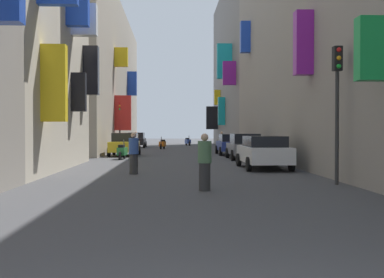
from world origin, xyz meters
name	(u,v)px	position (x,y,z in m)	size (l,w,h in m)	color
ground_plane	(179,155)	(0.00, 30.00, 0.00)	(140.00, 140.00, 0.00)	#424244
building_left_far	(92,79)	(-8.00, 43.25, 6.56)	(7.31, 33.49, 13.12)	#9E9384
building_right_mid_a	(334,5)	(8.00, 22.00, 8.20)	(6.89, 27.97, 16.40)	gray
building_right_mid_b	(251,67)	(7.99, 47.99, 8.39)	(7.38, 24.01, 16.79)	slate
parked_car_blue	(231,144)	(3.62, 30.31, 0.75)	(1.86, 4.27, 1.42)	navy
parked_car_yellow	(125,144)	(-3.60, 29.39, 0.79)	(1.92, 4.15, 1.51)	gold
parked_car_white	(264,151)	(3.55, 18.03, 0.76)	(1.94, 4.43, 1.43)	white
parked_car_black	(137,140)	(-3.95, 44.83, 0.77)	(1.83, 4.48, 1.49)	black
parked_car_grey	(244,146)	(3.75, 24.95, 0.77)	(1.85, 3.91, 1.49)	slate
scooter_orange	(162,144)	(-1.31, 41.06, 0.46)	(0.64, 1.91, 1.13)	orange
scooter_blue	(188,141)	(1.33, 50.93, 0.46)	(0.68, 1.92, 1.13)	#2D4CAD
scooter_green	(122,151)	(-3.35, 25.34, 0.46)	(0.53, 1.98, 1.13)	#287F3D
pedestrian_crossing	(222,141)	(3.75, 37.71, 0.80)	(0.47, 0.47, 1.61)	#363636
pedestrian_near_left	(136,141)	(-3.68, 40.51, 0.79)	(0.52, 0.52, 1.58)	#2E2E2E
pedestrian_near_right	(205,162)	(0.45, 10.45, 0.78)	(0.49, 0.49, 1.58)	#2E2E2E
pedestrian_mid_street	(134,154)	(-1.92, 15.61, 0.79)	(0.49, 0.49, 1.59)	#303030
traffic_light_near_corner	(337,91)	(4.61, 11.75, 2.89)	(0.26, 0.34, 4.25)	#2D2D2D
traffic_light_far_corner	(120,117)	(-4.58, 35.52, 2.74)	(0.26, 0.34, 4.00)	#2D2D2D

